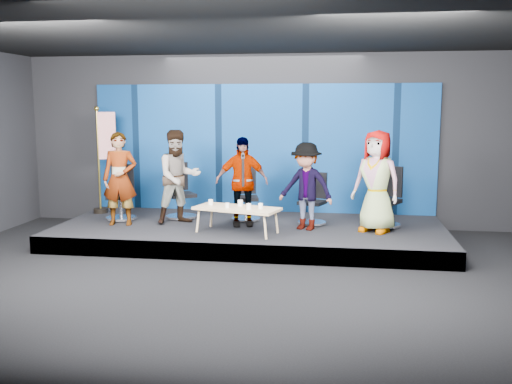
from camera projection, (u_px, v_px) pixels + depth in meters
ground at (222, 282)px, 8.05m from camera, size 10.00×10.00×0.00m
room_walls at (221, 108)px, 7.69m from camera, size 10.02×8.02×3.51m
riser at (250, 233)px, 10.47m from camera, size 7.00×3.00×0.30m
backdrop at (262, 148)px, 11.67m from camera, size 7.00×0.08×2.60m
chair_a at (121, 202)px, 10.91m from camera, size 0.68×0.68×1.05m
panelist_a at (120, 179)px, 10.35m from camera, size 0.68×0.50×1.70m
chair_b at (180, 200)px, 11.05m from camera, size 0.84×0.84×1.07m
panelist_b at (179, 177)px, 10.48m from camera, size 1.06×1.02×1.73m
chair_c at (246, 203)px, 10.85m from camera, size 0.67×0.67×1.00m
panelist_c at (242, 182)px, 10.28m from camera, size 1.01×0.60×1.61m
chair_d at (313, 207)px, 10.49m from camera, size 0.68×0.68×0.95m
panelist_d at (306, 186)px, 9.96m from camera, size 1.13×0.87×1.53m
chair_e at (385, 207)px, 10.27m from camera, size 0.83×0.83×1.08m
panelist_e at (377, 181)px, 9.77m from camera, size 1.02×0.91×1.75m
coffee_table at (237, 209)px, 9.74m from camera, size 1.56×0.99×0.44m
mug_a at (211, 202)px, 9.96m from camera, size 0.08×0.08×0.10m
mug_b at (227, 205)px, 9.68m from camera, size 0.07×0.07×0.09m
mug_c at (240, 203)px, 9.85m from camera, size 0.09×0.09×0.11m
mug_d at (249, 206)px, 9.54m from camera, size 0.08×0.08×0.10m
mug_e at (261, 206)px, 9.61m from camera, size 0.08×0.08×0.09m
flag_stand at (104, 157)px, 11.49m from camera, size 0.48×0.30×2.16m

